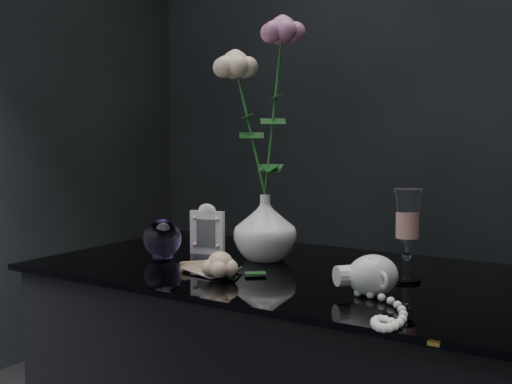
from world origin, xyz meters
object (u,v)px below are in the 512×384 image
Objects in this scene: wine_glass at (407,236)px; loose_rose at (220,265)px; vase at (265,228)px; paperweight at (162,239)px; picture_frame at (207,229)px; pearl_jar at (373,274)px.

wine_glass is 1.13× the size of loose_rose.
wine_glass is (0.34, -0.03, 0.02)m from vase.
wine_glass is at bearing 7.02° from paperweight.
wine_glass is at bearing 18.05° from loose_rose.
picture_frame is at bearing 54.84° from paperweight.
picture_frame is 0.49m from pearl_jar.
picture_frame is at bearing -156.56° from pearl_jar.
vase reaches higher than picture_frame.
paperweight reaches higher than pearl_jar.
vase is at bearing 174.42° from wine_glass.
picture_frame reaches higher than loose_rose.
picture_frame is 0.26m from loose_rose.
wine_glass is 0.67× the size of pearl_jar.
pearl_jar is (0.30, 0.04, 0.01)m from loose_rose.
wine_glass is 2.02× the size of paperweight.
paperweight is at bearing -135.27° from picture_frame.
vase is at bearing -5.60° from picture_frame.
vase is 0.24m from paperweight.
pearl_jar is at bearing -26.90° from vase.
vase is 1.23× the size of picture_frame.
loose_rose is at bearing -57.69° from picture_frame.
picture_frame is at bearing -175.49° from vase.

